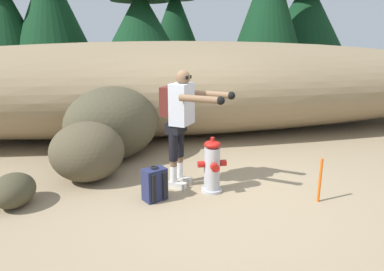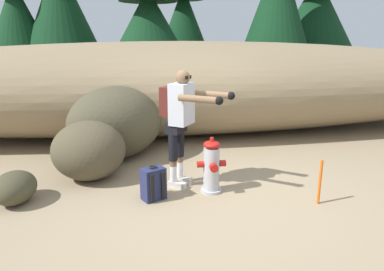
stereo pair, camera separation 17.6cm
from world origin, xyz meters
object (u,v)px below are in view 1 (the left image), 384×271
Objects in this scene: utility_worker at (181,115)px; boulder_mid at (87,152)px; survey_stake at (320,180)px; boulder_small at (13,190)px; fire_hydrant at (212,167)px; boulder_large at (113,123)px; spare_backpack at (154,184)px.

boulder_mid is (-1.36, 0.50, -0.62)m from utility_worker.
boulder_small is at bearing 170.75° from survey_stake.
boulder_small is (-2.62, 0.05, -0.15)m from fire_hydrant.
fire_hydrant is at bearing -51.81° from boulder_large.
boulder_mid reaches higher than survey_stake.
survey_stake is (3.05, -1.36, -0.15)m from boulder_mid.
boulder_mid is (-1.74, 0.77, 0.09)m from fire_hydrant.
utility_worker is 1.03m from spare_backpack.
boulder_small is (-0.87, -0.72, -0.24)m from boulder_mid.
utility_worker is (-0.39, 0.27, 0.70)m from fire_hydrant.
fire_hydrant reaches higher than spare_backpack.
spare_backpack is at bearing -5.25° from boulder_small.
utility_worker is at bearing -20.29° from boulder_mid.
boulder_mid is at bearing 19.72° from spare_backpack.
fire_hydrant is 0.47× the size of utility_worker.
utility_worker is at bearing 153.22° from survey_stake.
survey_stake is (1.70, -0.86, -0.77)m from utility_worker.
boulder_large is at bearing 139.01° from survey_stake.
boulder_small is 3.98m from survey_stake.
fire_hydrant reaches higher than survey_stake.
boulder_mid is 1.65× the size of boulder_small.
boulder_large reaches higher than boulder_small.
utility_worker reaches higher than fire_hydrant.
utility_worker is 2.81× the size of survey_stake.
boulder_small is at bearing -139.83° from utility_worker.
survey_stake is (2.13, -0.47, 0.08)m from spare_backpack.
survey_stake is (1.31, -0.59, -0.07)m from fire_hydrant.
fire_hydrant is 1.91m from boulder_mid.
fire_hydrant is at bearing -0.43° from utility_worker.
boulder_mid reaches higher than fire_hydrant.
fire_hydrant is 2.62m from boulder_small.
utility_worker is at bearing 144.94° from fire_hydrant.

